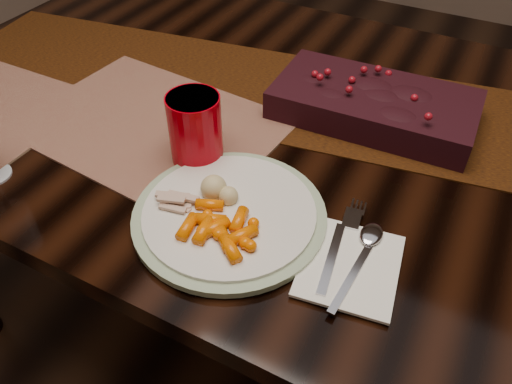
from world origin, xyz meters
The scene contains 13 objects.
floor centered at (0.00, 0.00, 0.00)m, with size 5.00×5.00×0.00m, color black.
dining_table centered at (0.00, 0.00, 0.38)m, with size 1.80×1.00×0.75m, color black.
table_runner centered at (-0.05, 0.07, 0.75)m, with size 1.64×0.34×0.00m, color #543016.
centerpiece centered at (0.09, 0.07, 0.79)m, with size 0.38×0.20×0.08m, color black, non-canonical shape.
placemat_main centered at (-0.28, -0.16, 0.75)m, with size 0.48×0.35×0.00m, color brown.
dinner_plate centered at (-0.02, -0.30, 0.76)m, with size 0.30×0.30×0.02m, color white.
baby_carrots centered at (-0.02, -0.34, 0.78)m, with size 0.11×0.09×0.02m, color #F26500, non-canonical shape.
mashed_potatoes centered at (-0.04, -0.27, 0.79)m, with size 0.08×0.07×0.04m, color beige, non-canonical shape.
turkey_shreds centered at (-0.10, -0.33, 0.78)m, with size 0.07×0.06×0.02m, color #B99C8F, non-canonical shape.
napkin centered at (0.18, -0.31, 0.76)m, with size 0.13×0.16×0.01m, color white.
fork centered at (0.15, -0.29, 0.76)m, with size 0.03×0.17×0.00m, color silver, non-canonical shape.
spoon centered at (0.19, -0.30, 0.76)m, with size 0.03×0.17×0.00m, color silver, non-canonical shape.
red_cup centered at (-0.14, -0.20, 0.82)m, with size 0.09×0.09×0.12m, color #B5000D.
Camera 1 is at (0.27, -0.76, 1.31)m, focal length 35.00 mm.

